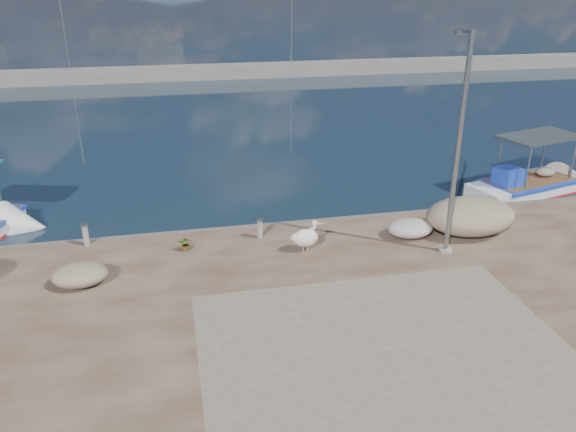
{
  "coord_description": "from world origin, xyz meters",
  "views": [
    {
      "loc": [
        -3.67,
        -13.46,
        8.9
      ],
      "look_at": [
        0.0,
        3.8,
        1.3
      ],
      "focal_mm": 35.0,
      "sensor_mm": 36.0,
      "label": 1
    }
  ],
  "objects_px": {
    "boat_right": "(530,187)",
    "bollard_near": "(260,228)",
    "pelican": "(306,237)",
    "lamp_post": "(457,155)"
  },
  "relations": [
    {
      "from": "pelican",
      "to": "boat_right",
      "type": "bearing_deg",
      "value": 23.01
    },
    {
      "from": "boat_right",
      "to": "bollard_near",
      "type": "distance_m",
      "value": 13.08
    },
    {
      "from": "boat_right",
      "to": "bollard_near",
      "type": "bearing_deg",
      "value": 179.46
    },
    {
      "from": "boat_right",
      "to": "pelican",
      "type": "distance_m",
      "value": 12.27
    },
    {
      "from": "boat_right",
      "to": "pelican",
      "type": "height_order",
      "value": "boat_right"
    },
    {
      "from": "boat_right",
      "to": "lamp_post",
      "type": "height_order",
      "value": "lamp_post"
    },
    {
      "from": "boat_right",
      "to": "lamp_post",
      "type": "relative_size",
      "value": 0.94
    },
    {
      "from": "boat_right",
      "to": "bollard_near",
      "type": "xyz_separation_m",
      "value": [
        -12.67,
        -3.21,
        0.65
      ]
    },
    {
      "from": "pelican",
      "to": "lamp_post",
      "type": "distance_m",
      "value": 5.39
    },
    {
      "from": "pelican",
      "to": "bollard_near",
      "type": "distance_m",
      "value": 1.87
    }
  ]
}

